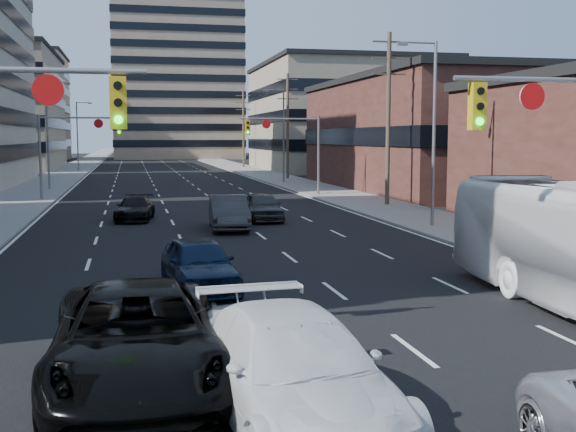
{
  "coord_description": "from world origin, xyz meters",
  "views": [
    {
      "loc": [
        -3.88,
        -7.73,
        4.43
      ],
      "look_at": [
        0.48,
        12.22,
        2.2
      ],
      "focal_mm": 45.0,
      "sensor_mm": 36.0,
      "label": 1
    }
  ],
  "objects": [
    {
      "name": "road_surface",
      "position": [
        0.0,
        130.0,
        0.01
      ],
      "size": [
        18.0,
        300.0,
        0.02
      ],
      "primitive_type": "cube",
      "color": "black",
      "rests_on": "ground"
    },
    {
      "name": "sidewalk_left",
      "position": [
        -11.5,
        130.0,
        0.07
      ],
      "size": [
        5.0,
        300.0,
        0.15
      ],
      "primitive_type": "cube",
      "color": "slate",
      "rests_on": "ground"
    },
    {
      "name": "sidewalk_right",
      "position": [
        11.5,
        130.0,
        0.07
      ],
      "size": [
        5.0,
        300.0,
        0.15
      ],
      "primitive_type": "cube",
      "color": "slate",
      "rests_on": "ground"
    },
    {
      "name": "storefront_right_mid",
      "position": [
        24.0,
        50.0,
        4.5
      ],
      "size": [
        20.0,
        30.0,
        9.0
      ],
      "primitive_type": "cube",
      "color": "#472119",
      "rests_on": "ground"
    },
    {
      "name": "office_right_far",
      "position": [
        25.0,
        88.0,
        7.0
      ],
      "size": [
        22.0,
        28.0,
        14.0
      ],
      "primitive_type": "cube",
      "color": "gray",
      "rests_on": "ground"
    },
    {
      "name": "apartment_tower",
      "position": [
        6.0,
        150.0,
        29.0
      ],
      "size": [
        26.0,
        26.0,
        58.0
      ],
      "primitive_type": "cube",
      "color": "gray",
      "rests_on": "ground"
    },
    {
      "name": "bg_block_left",
      "position": [
        -28.0,
        140.0,
        10.0
      ],
      "size": [
        24.0,
        24.0,
        20.0
      ],
      "primitive_type": "cube",
      "color": "#ADA089",
      "rests_on": "ground"
    },
    {
      "name": "bg_block_right",
      "position": [
        32.0,
        130.0,
        6.0
      ],
      "size": [
        22.0,
        22.0,
        12.0
      ],
      "primitive_type": "cube",
      "color": "gray",
      "rests_on": "ground"
    },
    {
      "name": "signal_far_left",
      "position": [
        -7.68,
        45.0,
        4.3
      ],
      "size": [
        6.09,
        0.33,
        6.0
      ],
      "color": "slate",
      "rests_on": "ground"
    },
    {
      "name": "signal_far_right",
      "position": [
        7.68,
        45.0,
        4.3
      ],
      "size": [
        6.09,
        0.33,
        6.0
      ],
      "color": "slate",
      "rests_on": "ground"
    },
    {
      "name": "utility_pole_block",
      "position": [
        12.2,
        36.0,
        5.78
      ],
      "size": [
        2.2,
        0.28,
        11.0
      ],
      "color": "#4C3D2D",
      "rests_on": "ground"
    },
    {
      "name": "utility_pole_midblock",
      "position": [
        12.2,
        66.0,
        5.78
      ],
      "size": [
        2.2,
        0.28,
        11.0
      ],
      "color": "#4C3D2D",
      "rests_on": "ground"
    },
    {
      "name": "utility_pole_distant",
      "position": [
        12.2,
        96.0,
        5.78
      ],
      "size": [
        2.2,
        0.28,
        11.0
      ],
      "color": "#4C3D2D",
      "rests_on": "ground"
    },
    {
      "name": "streetlight_left_mid",
      "position": [
        -10.34,
        55.0,
        5.05
      ],
      "size": [
        2.03,
        0.22,
        9.0
      ],
      "color": "slate",
      "rests_on": "ground"
    },
    {
      "name": "streetlight_left_far",
      "position": [
        -10.34,
        90.0,
        5.05
      ],
      "size": [
        2.03,
        0.22,
        9.0
      ],
      "color": "slate",
      "rests_on": "ground"
    },
    {
      "name": "streetlight_right_near",
      "position": [
        10.34,
        25.0,
        5.05
      ],
      "size": [
        2.03,
        0.22,
        9.0
      ],
      "color": "slate",
      "rests_on": "ground"
    },
    {
      "name": "streetlight_right_far",
      "position": [
        10.34,
        60.0,
        5.05
      ],
      "size": [
        2.03,
        0.22,
        9.0
      ],
      "color": "slate",
      "rests_on": "ground"
    },
    {
      "name": "black_pickup",
      "position": [
        -3.84,
        4.94,
        0.9
      ],
      "size": [
        3.0,
        6.49,
        1.8
      ],
      "primitive_type": "imported",
      "rotation": [
        0.0,
        0.0,
        0.0
      ],
      "color": "black",
      "rests_on": "ground"
    },
    {
      "name": "white_van",
      "position": [
        -1.48,
        2.8,
        0.85
      ],
      "size": [
        2.91,
        6.08,
        1.71
      ],
      "primitive_type": "imported",
      "rotation": [
        0.0,
        0.0,
        0.09
      ],
      "color": "silver",
      "rests_on": "ground"
    },
    {
      "name": "sedan_blue",
      "position": [
        -2.0,
        12.99,
        0.78
      ],
      "size": [
        2.25,
        4.71,
        1.55
      ],
      "primitive_type": "imported",
      "rotation": [
        0.0,
        0.0,
        0.09
      ],
      "color": "#0C1933",
      "rests_on": "ground"
    },
    {
      "name": "sedan_grey_center",
      "position": [
        0.7,
        26.61,
        0.82
      ],
      "size": [
        2.05,
        5.1,
        1.65
      ],
      "primitive_type": "imported",
      "rotation": [
        0.0,
        0.0,
        -0.06
      ],
      "color": "#2E2E30",
      "rests_on": "ground"
    },
    {
      "name": "sedan_black_far",
      "position": [
        -3.69,
        31.47,
        0.65
      ],
      "size": [
        2.38,
        4.66,
        1.29
      ],
      "primitive_type": "imported",
      "rotation": [
        0.0,
        0.0,
        -0.13
      ],
      "color": "black",
      "rests_on": "ground"
    },
    {
      "name": "sedan_grey_right",
      "position": [
        2.92,
        29.86,
        0.76
      ],
      "size": [
        1.79,
        4.46,
        1.52
      ],
      "primitive_type": "imported",
      "rotation": [
        0.0,
        0.0,
        0.0
      ],
      "color": "#313133",
      "rests_on": "ground"
    }
  ]
}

